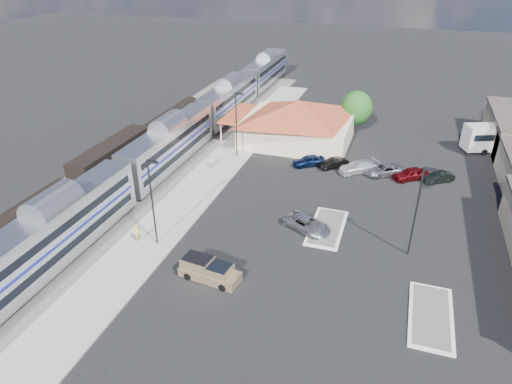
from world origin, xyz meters
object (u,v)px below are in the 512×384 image
(station_depot, at_px, (298,121))
(pickup_truck, at_px, (210,271))
(coach_bus, at_px, (508,136))
(suv, at_px, (307,224))

(station_depot, bearing_deg, pickup_truck, -89.21)
(coach_bus, bearing_deg, suv, 120.39)
(suv, bearing_deg, coach_bus, -8.73)
(pickup_truck, distance_m, coach_bus, 47.93)
(station_depot, bearing_deg, coach_bus, 11.17)
(station_depot, height_order, coach_bus, station_depot)
(station_depot, distance_m, pickup_truck, 33.24)
(pickup_truck, relative_size, coach_bus, 0.45)
(station_depot, relative_size, suv, 3.56)
(suv, bearing_deg, pickup_truck, 177.45)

